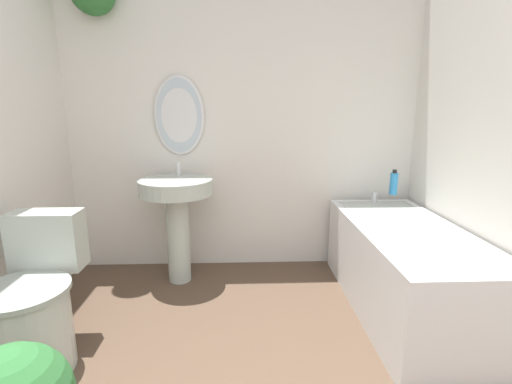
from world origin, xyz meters
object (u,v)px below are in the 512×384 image
toilet (31,310)px  shampoo_bottle (394,183)px  pedestal_sink (177,207)px  bathtub (405,267)px

toilet → shampoo_bottle: 2.42m
toilet → pedestal_sink: pedestal_sink is taller
shampoo_bottle → bathtub: bearing=-102.0°
toilet → shampoo_bottle: (2.17, 0.99, 0.42)m
toilet → pedestal_sink: bearing=57.8°
toilet → pedestal_sink: (0.57, 0.90, 0.27)m
bathtub → shampoo_bottle: (0.12, 0.55, 0.42)m
toilet → bathtub: size_ratio=0.51×
toilet → shampoo_bottle: bearing=24.6°
shampoo_bottle → toilet: bearing=-155.4°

